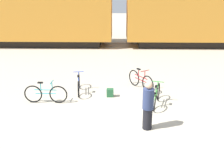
# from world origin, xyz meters

# --- Properties ---
(ground_plane) EXTENTS (80.00, 80.00, 0.00)m
(ground_plane) POSITION_xyz_m (0.00, 0.00, 0.00)
(ground_plane) COLOR #B2A893
(freight_train) EXTENTS (23.24, 3.20, 5.65)m
(freight_train) POSITION_xyz_m (-0.00, 12.44, 2.95)
(freight_train) COLOR black
(freight_train) RESTS_ON ground_plane
(rail_near) EXTENTS (35.24, 0.07, 0.01)m
(rail_near) POSITION_xyz_m (0.00, 11.72, 0.01)
(rail_near) COLOR #4C4238
(rail_near) RESTS_ON ground_plane
(rail_far) EXTENTS (35.24, 0.07, 0.01)m
(rail_far) POSITION_xyz_m (0.00, 13.16, 0.01)
(rail_far) COLOR #4C4238
(rail_far) RESTS_ON ground_plane
(bicycle_blue) EXTENTS (0.46, 1.73, 0.84)m
(bicycle_blue) POSITION_xyz_m (-1.77, 2.66, 0.36)
(bicycle_blue) COLOR black
(bicycle_blue) RESTS_ON ground_plane
(bicycle_teal) EXTENTS (1.70, 0.46, 0.88)m
(bicycle_teal) POSITION_xyz_m (-2.89, 1.52, 0.37)
(bicycle_teal) COLOR black
(bicycle_teal) RESTS_ON ground_plane
(bicycle_green) EXTENTS (0.57, 1.66, 0.86)m
(bicycle_green) POSITION_xyz_m (1.36, 1.44, 0.37)
(bicycle_green) COLOR black
(bicycle_green) RESTS_ON ground_plane
(bicycle_maroon) EXTENTS (0.99, 1.44, 0.91)m
(bicycle_maroon) POSITION_xyz_m (0.91, 3.13, 0.39)
(bicycle_maroon) COLOR black
(bicycle_maroon) RESTS_ON ground_plane
(person_in_navy) EXTENTS (0.35, 0.35, 1.58)m
(person_in_navy) POSITION_xyz_m (0.83, -0.37, 0.78)
(person_in_navy) COLOR black
(person_in_navy) RESTS_ON ground_plane
(backpack) EXTENTS (0.28, 0.20, 0.34)m
(backpack) POSITION_xyz_m (-0.42, 2.19, 0.17)
(backpack) COLOR #235633
(backpack) RESTS_ON ground_plane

